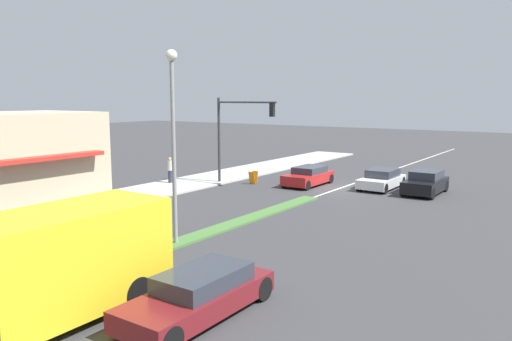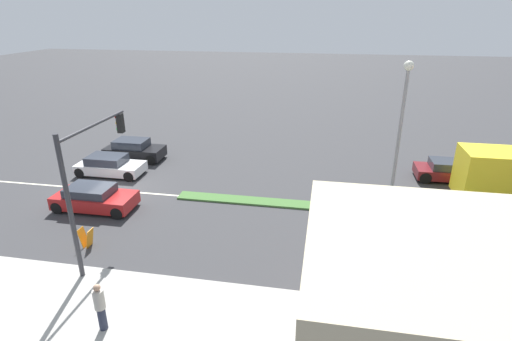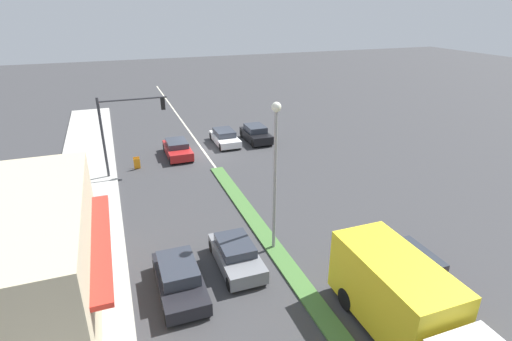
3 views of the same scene
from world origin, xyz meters
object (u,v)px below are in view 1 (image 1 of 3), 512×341
(pedestrian, at_px, (170,169))
(sedan_maroon, at_px, (199,294))
(traffic_signal_main, at_px, (236,126))
(suv_grey, at_px, (123,226))
(suv_black, at_px, (425,183))
(warning_aframe_sign, at_px, (253,178))
(van_white, at_px, (382,179))
(sedan_dark, at_px, (62,220))
(street_lamp, at_px, (173,122))
(delivery_truck, at_px, (39,271))
(hatchback_red, at_px, (308,176))

(pedestrian, relative_size, sedan_maroon, 0.37)
(traffic_signal_main, xyz_separation_m, suv_grey, (-3.92, 12.91, -3.29))
(suv_black, bearing_deg, warning_aframe_sign, 15.53)
(warning_aframe_sign, height_order, van_white, van_white)
(pedestrian, height_order, sedan_dark, pedestrian)
(traffic_signal_main, bearing_deg, suv_grey, 106.91)
(street_lamp, xyz_separation_m, suv_grey, (2.20, 0.74, -4.17))
(traffic_signal_main, relative_size, suv_black, 1.44)
(sedan_maroon, bearing_deg, warning_aframe_sign, -59.12)
(van_white, bearing_deg, sedan_dark, 68.15)
(street_lamp, relative_size, delivery_truck, 0.98)
(traffic_signal_main, bearing_deg, delivery_truck, 113.36)
(traffic_signal_main, relative_size, warning_aframe_sign, 6.69)
(street_lamp, distance_m, van_white, 17.06)
(warning_aframe_sign, relative_size, sedan_maroon, 0.18)
(pedestrian, bearing_deg, street_lamp, 135.05)
(sedan_maroon, height_order, sedan_dark, sedan_dark)
(warning_aframe_sign, distance_m, suv_black, 10.91)
(street_lamp, xyz_separation_m, hatchback_red, (2.20, -14.81, -4.18))
(street_lamp, xyz_separation_m, delivery_truck, (-2.20, 7.11, -3.31))
(delivery_truck, height_order, sedan_dark, delivery_truck)
(traffic_signal_main, relative_size, pedestrian, 3.31)
(traffic_signal_main, xyz_separation_m, hatchback_red, (-3.92, -2.64, -3.30))
(pedestrian, xyz_separation_m, hatchback_red, (-7.73, -4.89, -0.41))
(street_lamp, bearing_deg, pedestrian, -44.95)
(suv_grey, bearing_deg, delivery_truck, 124.64)
(pedestrian, relative_size, suv_black, 0.44)
(sedan_dark, bearing_deg, delivery_truck, 142.41)
(delivery_truck, relative_size, sedan_maroon, 1.63)
(delivery_truck, height_order, hatchback_red, delivery_truck)
(suv_grey, height_order, sedan_dark, sedan_dark)
(traffic_signal_main, relative_size, van_white, 1.39)
(suv_black, xyz_separation_m, van_white, (2.80, -0.26, -0.08))
(warning_aframe_sign, bearing_deg, sedan_dark, 91.96)
(pedestrian, distance_m, suv_grey, 13.17)
(hatchback_red, bearing_deg, sedan_dark, 80.29)
(traffic_signal_main, distance_m, pedestrian, 5.28)
(pedestrian, height_order, delivery_truck, delivery_truck)
(delivery_truck, xyz_separation_m, hatchback_red, (4.40, -21.92, -0.87))
(hatchback_red, bearing_deg, suv_black, -169.55)
(delivery_truck, distance_m, van_white, 23.52)
(suv_black, height_order, sedan_dark, suv_black)
(suv_black, height_order, hatchback_red, suv_black)
(traffic_signal_main, bearing_deg, warning_aframe_sign, -120.49)
(traffic_signal_main, bearing_deg, suv_black, -160.37)
(suv_grey, bearing_deg, suv_black, -113.11)
(traffic_signal_main, relative_size, delivery_truck, 0.75)
(suv_grey, distance_m, sedan_dark, 2.92)
(suv_grey, xyz_separation_m, sedan_dark, (2.80, 0.82, 0.02))
(street_lamp, distance_m, sedan_maroon, 7.84)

